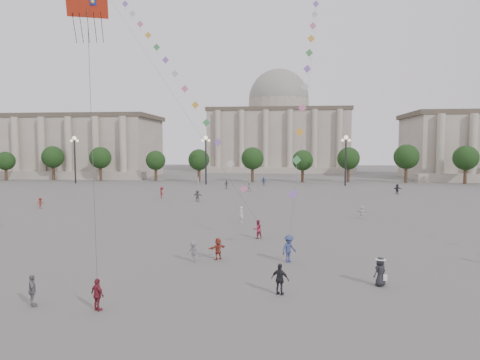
# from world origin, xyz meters

# --- Properties ---
(ground) EXTENTS (360.00, 360.00, 0.00)m
(ground) POSITION_xyz_m (0.00, 0.00, 0.00)
(ground) COLOR #5D5B58
(ground) RESTS_ON ground
(hall_west) EXTENTS (84.00, 26.22, 17.20)m
(hall_west) POSITION_xyz_m (-75.00, 93.89, 8.43)
(hall_west) COLOR gray
(hall_west) RESTS_ON ground
(hall_central) EXTENTS (48.30, 34.30, 35.50)m
(hall_central) POSITION_xyz_m (0.00, 129.22, 14.23)
(hall_central) COLOR gray
(hall_central) RESTS_ON ground
(tree_row) EXTENTS (137.12, 5.12, 8.00)m
(tree_row) POSITION_xyz_m (0.00, 78.00, 5.39)
(tree_row) COLOR #3B281D
(tree_row) RESTS_ON ground
(lamp_post_far_west) EXTENTS (2.00, 0.90, 10.65)m
(lamp_post_far_west) POSITION_xyz_m (-45.00, 70.00, 7.35)
(lamp_post_far_west) COLOR #262628
(lamp_post_far_west) RESTS_ON ground
(lamp_post_mid_west) EXTENTS (2.00, 0.90, 10.65)m
(lamp_post_mid_west) POSITION_xyz_m (-15.00, 70.00, 7.35)
(lamp_post_mid_west) COLOR #262628
(lamp_post_mid_west) RESTS_ON ground
(lamp_post_mid_east) EXTENTS (2.00, 0.90, 10.65)m
(lamp_post_mid_east) POSITION_xyz_m (15.00, 70.00, 7.35)
(lamp_post_mid_east) COLOR #262628
(lamp_post_mid_east) RESTS_ON ground
(person_crowd_0) EXTENTS (1.12, 0.53, 1.85)m
(person_crowd_0) POSITION_xyz_m (-2.28, 68.00, 0.93)
(person_crowd_0) COLOR #3A5283
(person_crowd_0) RESTS_ON ground
(person_crowd_2) EXTENTS (1.05, 1.09, 1.49)m
(person_crowd_2) POSITION_xyz_m (-29.86, 30.60, 0.75)
(person_crowd_2) COLOR maroon
(person_crowd_2) RESTS_ON ground
(person_crowd_4) EXTENTS (1.73, 1.54, 1.90)m
(person_crowd_4) POSITION_xyz_m (-4.31, 56.07, 0.95)
(person_crowd_4) COLOR #B0AFAB
(person_crowd_4) RESTS_ON ground
(person_crowd_6) EXTENTS (1.04, 0.69, 1.49)m
(person_crowd_6) POSITION_xyz_m (-4.28, 6.83, 0.74)
(person_crowd_6) COLOR slate
(person_crowd_6) RESTS_ON ground
(person_crowd_7) EXTENTS (1.44, 0.82, 1.48)m
(person_crowd_7) POSITION_xyz_m (10.85, 26.85, 0.74)
(person_crowd_7) COLOR white
(person_crowd_7) RESTS_ON ground
(person_crowd_9) EXTENTS (1.70, 1.19, 1.77)m
(person_crowd_9) POSITION_xyz_m (21.58, 53.79, 0.88)
(person_crowd_9) COLOR black
(person_crowd_9) RESTS_ON ground
(person_crowd_10) EXTENTS (0.69, 0.73, 1.67)m
(person_crowd_10) POSITION_xyz_m (-16.32, 68.00, 0.84)
(person_crowd_10) COLOR #B6B7B2
(person_crowd_10) RESTS_ON ground
(person_crowd_12) EXTENTS (1.68, 1.25, 1.76)m
(person_crowd_12) POSITION_xyz_m (-10.82, 40.30, 0.88)
(person_crowd_12) COLOR slate
(person_crowd_12) RESTS_ON ground
(person_crowd_13) EXTENTS (0.72, 0.75, 1.73)m
(person_crowd_13) POSITION_xyz_m (-2.50, 23.05, 0.86)
(person_crowd_13) COLOR silver
(person_crowd_13) RESTS_ON ground
(person_crowd_16) EXTENTS (1.01, 0.65, 1.59)m
(person_crowd_16) POSITION_xyz_m (-9.22, 60.84, 0.80)
(person_crowd_16) COLOR #58585C
(person_crowd_16) RESTS_ON ground
(person_crowd_17) EXTENTS (1.20, 1.39, 1.86)m
(person_crowd_17) POSITION_xyz_m (-17.25, 43.54, 0.93)
(person_crowd_17) COLOR maroon
(person_crowd_17) RESTS_ON ground
(tourist_0) EXTENTS (1.01, 0.83, 1.61)m
(tourist_0) POSITION_xyz_m (-7.09, -2.51, 0.81)
(tourist_0) COLOR maroon
(tourist_0) RESTS_ON ground
(tourist_1) EXTENTS (1.09, 0.76, 1.73)m
(tourist_1) POSITION_xyz_m (1.84, 0.70, 0.86)
(tourist_1) COLOR black
(tourist_1) RESTS_ON ground
(tourist_2) EXTENTS (1.37, 1.34, 1.56)m
(tourist_2) POSITION_xyz_m (-2.67, 7.68, 0.78)
(tourist_2) COLOR #9F3B2B
(tourist_2) RESTS_ON ground
(tourist_3) EXTENTS (0.88, 1.01, 1.64)m
(tourist_3) POSITION_xyz_m (-10.60, -2.32, 0.82)
(tourist_3) COLOR slate
(tourist_3) RESTS_ON ground
(kite_flyer_0) EXTENTS (1.02, 0.97, 1.67)m
(kite_flyer_0) POSITION_xyz_m (-0.27, 15.09, 0.83)
(kite_flyer_0) COLOR #952840
(kite_flyer_0) RESTS_ON ground
(kite_flyer_1) EXTENTS (1.39, 1.39, 1.94)m
(kite_flyer_1) POSITION_xyz_m (2.40, 7.43, 0.97)
(kite_flyer_1) COLOR navy
(kite_flyer_1) RESTS_ON ground
(hat_person) EXTENTS (0.98, 0.91, 1.69)m
(hat_person) POSITION_xyz_m (7.62, 2.80, 0.88)
(hat_person) COLOR black
(hat_person) RESTS_ON ground
(dragon_kite) EXTENTS (2.25, 2.38, 14.96)m
(dragon_kite) POSITION_xyz_m (-8.86, 1.02, 14.99)
(dragon_kite) COLOR #B72813
(dragon_kite) RESTS_ON ground
(kite_train_west) EXTENTS (33.48, 29.91, 62.85)m
(kite_train_west) POSITION_xyz_m (-17.94, 31.10, 25.30)
(kite_train_west) COLOR #3F3F3F
(kite_train_west) RESTS_ON ground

